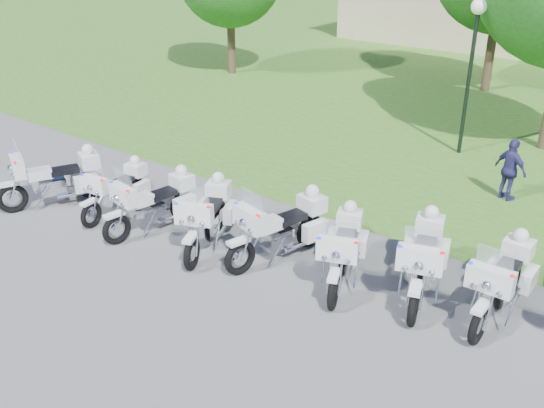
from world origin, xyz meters
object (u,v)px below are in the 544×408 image
Objects in this scene: motorcycle_2 at (155,201)px; motorcycle_7 at (502,279)px; motorcycle_0 at (57,176)px; motorcycle_6 at (423,258)px; motorcycle_5 at (343,248)px; lamp_post at (474,40)px; bystander_c at (510,170)px; motorcycle_1 at (117,188)px; motorcycle_3 at (208,215)px; motorcycle_4 at (282,226)px.

motorcycle_2 is 0.97× the size of motorcycle_7.
motorcycle_6 is (8.85, 1.80, 0.00)m from motorcycle_0.
motorcycle_5 is at bearing 13.53° from motorcycle_7.
lamp_post reaches higher than motorcycle_0.
motorcycle_6 is 8.57m from lamp_post.
motorcycle_2 is at bearing 72.81° from bystander_c.
motorcycle_0 reaches higher than motorcycle_1.
motorcycle_6 reaches higher than motorcycle_3.
motorcycle_6 is 0.56× the size of lamp_post.
bystander_c is (7.21, 6.44, 0.17)m from motorcycle_1.
motorcycle_2 is at bearing 10.48° from motorcycle_7.
motorcycle_0 is 0.54× the size of lamp_post.
lamp_post is at bearing -103.15° from motorcycle_2.
motorcycle_1 is 0.87× the size of motorcycle_4.
motorcycle_5 is at bearing 166.08° from motorcycle_3.
motorcycle_5 is (5.89, 0.68, 0.07)m from motorcycle_1.
motorcycle_6 reaches higher than bystander_c.
motorcycle_6 is at bearing -159.68° from motorcycle_2.
motorcycle_0 reaches higher than motorcycle_5.
motorcycle_6 reaches higher than motorcycle_5.
motorcycle_6 is at bearing -73.17° from lamp_post.
motorcycle_6 is at bearing -179.31° from motorcycle_1.
motorcycle_5 is 5.91m from bystander_c.
motorcycle_4 is 1.01× the size of motorcycle_7.
motorcycle_0 is 11.23m from bystander_c.
motorcycle_0 is 2.97m from motorcycle_2.
motorcycle_3 is 9.52m from lamp_post.
motorcycle_1 is 1.39× the size of bystander_c.
bystander_c is (2.78, 5.78, 0.07)m from motorcycle_4.
lamp_post reaches higher than motorcycle_6.
motorcycle_6 reaches higher than motorcycle_0.
motorcycle_0 reaches higher than motorcycle_3.
motorcycle_7 is at bearing 131.36° from bystander_c.
motorcycle_7 is at bearing 169.52° from motorcycle_6.
motorcycle_7 is (1.41, 0.19, -0.03)m from motorcycle_6.
motorcycle_7 is (2.83, 0.72, 0.02)m from motorcycle_5.
motorcycle_5 is at bearing -165.17° from motorcycle_4.
motorcycle_2 is at bearing -13.24° from motorcycle_5.
motorcycle_4 is 6.41m from bystander_c.
motorcycle_5 reaches higher than bystander_c.
motorcycle_1 is 0.91× the size of motorcycle_2.
motorcycle_4 is 1.10× the size of motorcycle_5.
motorcycle_5 reaches higher than motorcycle_1.
motorcycle_5 is at bearing -145.33° from motorcycle_0.
lamp_post is (6.49, 9.61, 2.64)m from motorcycle_0.
motorcycle_0 is 11.89m from lamp_post.
lamp_post is (0.51, 8.36, 2.64)m from motorcycle_4.
motorcycle_1 is at bearing 8.42° from motorcycle_7.
motorcycle_6 is 1.58× the size of bystander_c.
motorcycle_6 is (5.93, 1.26, 0.05)m from motorcycle_2.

